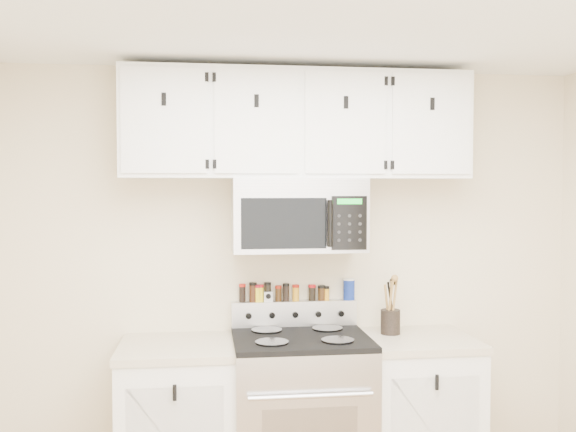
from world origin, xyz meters
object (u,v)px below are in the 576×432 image
Objects in this scene: microwave at (298,215)px; utensil_crock at (390,320)px; range at (301,417)px; salt_canister at (349,289)px.

utensil_crock is (0.55, -0.02, -0.63)m from microwave.
range is 1.45× the size of microwave.
microwave reaches higher than utensil_crock.
salt_canister is (-0.21, 0.17, 0.16)m from utensil_crock.
microwave reaches higher than salt_canister.
utensil_crock reaches higher than salt_canister.
utensil_crock is at bearing -38.77° from salt_canister.
microwave is at bearing 89.77° from range.
range is at bearing -140.30° from salt_canister.
range is 0.81m from salt_canister.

